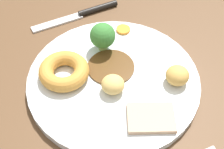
% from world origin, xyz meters
% --- Properties ---
extents(dining_table, '(1.20, 0.84, 0.04)m').
position_xyz_m(dining_table, '(0.00, 0.00, 0.02)').
color(dining_table, brown).
rests_on(dining_table, ground).
extents(dinner_plate, '(0.29, 0.29, 0.01)m').
position_xyz_m(dinner_plate, '(0.04, 0.00, 0.04)').
color(dinner_plate, white).
rests_on(dinner_plate, dining_table).
extents(gravy_pool, '(0.08, 0.08, 0.00)m').
position_xyz_m(gravy_pool, '(0.06, -0.01, 0.05)').
color(gravy_pool, '#563819').
rests_on(gravy_pool, dinner_plate).
extents(meat_slice_main, '(0.07, 0.09, 0.01)m').
position_xyz_m(meat_slice_main, '(-0.06, -0.02, 0.05)').
color(meat_slice_main, tan).
rests_on(meat_slice_main, dinner_plate).
extents(yorkshire_pudding, '(0.08, 0.08, 0.02)m').
position_xyz_m(yorkshire_pudding, '(0.07, 0.07, 0.06)').
color(yorkshire_pudding, '#C68938').
rests_on(yorkshire_pudding, dinner_plate).
extents(roast_potato_left, '(0.05, 0.05, 0.03)m').
position_xyz_m(roast_potato_left, '(-0.01, -0.09, 0.07)').
color(roast_potato_left, tan).
rests_on(roast_potato_left, dinner_plate).
extents(roast_potato_right, '(0.05, 0.05, 0.03)m').
position_xyz_m(roast_potato_right, '(0.01, 0.01, 0.06)').
color(roast_potato_right, '#D8B260').
rests_on(roast_potato_right, dinner_plate).
extents(carrot_coin_front, '(0.03, 0.03, 0.00)m').
position_xyz_m(carrot_coin_front, '(0.14, -0.06, 0.05)').
color(carrot_coin_front, orange).
rests_on(carrot_coin_front, dinner_plate).
extents(broccoli_floret, '(0.04, 0.04, 0.05)m').
position_xyz_m(broccoli_floret, '(0.11, -0.01, 0.08)').
color(broccoli_floret, '#8CB766').
rests_on(broccoli_floret, dinner_plate).
extents(knife, '(0.03, 0.19, 0.01)m').
position_xyz_m(knife, '(0.23, -0.01, 0.04)').
color(knife, black).
rests_on(knife, dining_table).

